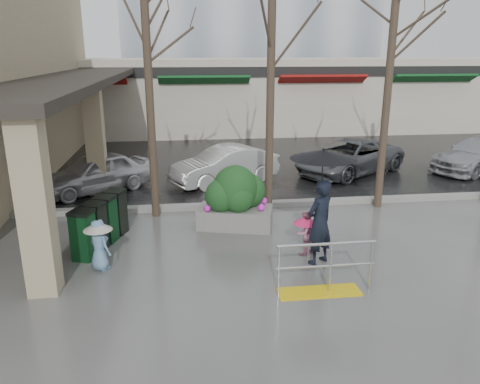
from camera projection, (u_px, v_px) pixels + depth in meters
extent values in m
plane|color=#51514F|center=(244.00, 268.00, 9.95)|extent=(120.00, 120.00, 0.00)
cube|color=black|center=(199.00, 120.00, 30.83)|extent=(120.00, 36.00, 0.01)
cube|color=gray|center=(226.00, 206.00, 13.73)|extent=(120.00, 0.30, 0.15)
cube|color=#2D2823|center=(73.00, 75.00, 15.91)|extent=(2.80, 18.00, 0.25)
cube|color=tan|center=(35.00, 205.00, 8.50)|extent=(0.55, 0.55, 3.50)
cube|color=tan|center=(95.00, 140.00, 14.67)|extent=(0.55, 0.55, 3.50)
cube|color=beige|center=(237.00, 95.00, 26.69)|extent=(34.00, 6.00, 4.00)
cube|color=maroon|center=(81.00, 84.00, 22.74)|extent=(4.50, 1.68, 0.87)
cube|color=#0F4C1E|center=(204.00, 83.00, 23.45)|extent=(4.50, 1.68, 0.87)
cube|color=maroon|center=(320.00, 82.00, 24.17)|extent=(4.50, 1.68, 0.87)
cube|color=#0F4C1E|center=(429.00, 81.00, 24.89)|extent=(4.50, 1.68, 0.87)
cube|color=black|center=(243.00, 72.00, 23.53)|extent=(34.00, 0.35, 0.50)
cube|color=yellow|center=(319.00, 292.00, 8.96)|extent=(1.60, 0.50, 0.02)
cylinder|color=silver|center=(279.00, 271.00, 8.73)|extent=(0.05, 0.05, 1.00)
cylinder|color=silver|center=(330.00, 268.00, 8.85)|extent=(0.05, 0.05, 1.00)
cylinder|color=silver|center=(371.00, 266.00, 8.94)|extent=(0.05, 0.05, 1.00)
cylinder|color=silver|center=(327.00, 244.00, 8.69)|extent=(1.90, 0.06, 0.06)
cylinder|color=silver|center=(326.00, 266.00, 8.82)|extent=(1.90, 0.04, 0.04)
cylinder|color=#382B21|center=(149.00, 92.00, 12.14)|extent=(0.22, 0.22, 6.80)
cylinder|color=#382B21|center=(271.00, 87.00, 12.49)|extent=(0.22, 0.22, 7.00)
cylinder|color=#382B21|center=(387.00, 95.00, 12.96)|extent=(0.22, 0.22, 6.50)
imported|color=black|center=(320.00, 222.00, 9.96)|extent=(0.82, 0.75, 1.88)
cylinder|color=black|center=(322.00, 178.00, 9.68)|extent=(0.02, 0.02, 1.19)
cone|color=black|center=(323.00, 154.00, 9.53)|extent=(1.38, 1.38, 0.18)
sphere|color=black|center=(324.00, 149.00, 9.50)|extent=(0.05, 0.05, 0.05)
imported|color=pink|center=(305.00, 233.00, 10.52)|extent=(0.62, 0.58, 1.02)
cylinder|color=black|center=(305.00, 225.00, 10.46)|extent=(0.02, 0.02, 0.44)
cone|color=#FF2869|center=(305.00, 220.00, 10.42)|extent=(0.56, 0.56, 0.18)
sphere|color=black|center=(306.00, 215.00, 10.39)|extent=(0.05, 0.05, 0.05)
imported|color=#6894BA|center=(99.00, 245.00, 9.76)|extent=(0.63, 0.63, 1.11)
cylinder|color=black|center=(98.00, 233.00, 9.69)|extent=(0.02, 0.02, 0.52)
cone|color=beige|center=(97.00, 226.00, 9.64)|extent=(0.60, 0.60, 0.18)
sphere|color=black|center=(97.00, 221.00, 9.60)|extent=(0.05, 0.05, 0.05)
cube|color=slate|center=(235.00, 217.00, 12.22)|extent=(2.07, 1.39, 0.53)
ellipsoid|color=#16441E|center=(235.00, 189.00, 11.99)|extent=(1.16, 1.04, 1.22)
sphere|color=#16441E|center=(221.00, 196.00, 11.89)|extent=(0.83, 0.83, 0.83)
sphere|color=#16441E|center=(249.00, 191.00, 12.22)|extent=(0.88, 0.88, 0.88)
cube|color=#0D3B1A|center=(83.00, 237.00, 10.25)|extent=(0.55, 0.55, 1.05)
cube|color=black|center=(81.00, 212.00, 10.09)|extent=(0.58, 0.58, 0.08)
cube|color=black|center=(95.00, 228.00, 10.74)|extent=(0.55, 0.55, 1.05)
cube|color=black|center=(93.00, 205.00, 10.58)|extent=(0.58, 0.58, 0.08)
cube|color=#0D3B1B|center=(106.00, 221.00, 11.23)|extent=(0.55, 0.55, 1.05)
cube|color=black|center=(104.00, 198.00, 11.07)|extent=(0.58, 0.58, 0.08)
cube|color=black|center=(116.00, 214.00, 11.72)|extent=(0.55, 0.55, 1.05)
cube|color=black|center=(114.00, 192.00, 11.56)|extent=(0.58, 0.58, 0.08)
imported|color=silver|center=(95.00, 173.00, 15.19)|extent=(3.89, 3.32, 1.26)
imported|color=silver|center=(225.00, 165.00, 16.21)|extent=(4.02, 2.87, 1.26)
imported|color=#565A5E|center=(349.00, 157.00, 17.44)|extent=(4.95, 4.17, 1.26)
imported|color=#A5A5A9|center=(479.00, 155.00, 17.85)|extent=(4.68, 3.42, 1.26)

